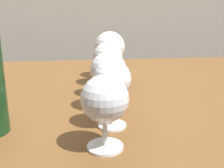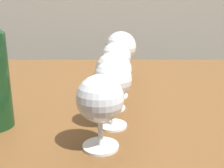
# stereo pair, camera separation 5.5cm
# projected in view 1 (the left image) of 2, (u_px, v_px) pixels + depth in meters

# --- Properties ---
(dining_table) EXTENTS (1.47, 0.90, 0.74)m
(dining_table) POSITION_uv_depth(u_px,v_px,m) (114.00, 117.00, 0.83)
(dining_table) COLOR brown
(dining_table) RESTS_ON ground_plane
(wine_glass_chardonnay) EXTENTS (0.08, 0.08, 0.13)m
(wine_glass_chardonnay) POSITION_uv_depth(u_px,v_px,m) (105.00, 101.00, 0.47)
(wine_glass_chardonnay) COLOR white
(wine_glass_chardonnay) RESTS_ON dining_table
(wine_glass_cabernet) EXTENTS (0.08, 0.08, 0.14)m
(wine_glass_cabernet) POSITION_uv_depth(u_px,v_px,m) (112.00, 80.00, 0.55)
(wine_glass_cabernet) COLOR white
(wine_glass_cabernet) RESTS_ON dining_table
(wine_glass_pinot) EXTENTS (0.09, 0.09, 0.14)m
(wine_glass_pinot) POSITION_uv_depth(u_px,v_px,m) (108.00, 71.00, 0.65)
(wine_glass_pinot) COLOR white
(wine_glass_pinot) RESTS_ON dining_table
(wine_glass_port) EXTENTS (0.08, 0.08, 0.15)m
(wine_glass_port) POSITION_uv_depth(u_px,v_px,m) (108.00, 59.00, 0.73)
(wine_glass_port) COLOR white
(wine_glass_port) RESTS_ON dining_table
(wine_glass_white) EXTENTS (0.09, 0.09, 0.16)m
(wine_glass_white) POSITION_uv_depth(u_px,v_px,m) (110.00, 47.00, 0.83)
(wine_glass_white) COLOR white
(wine_glass_white) RESTS_ON dining_table
(wine_glass_rose) EXTENTS (0.09, 0.09, 0.15)m
(wine_glass_rose) POSITION_uv_depth(u_px,v_px,m) (109.00, 47.00, 0.92)
(wine_glass_rose) COLOR white
(wine_glass_rose) RESTS_ON dining_table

